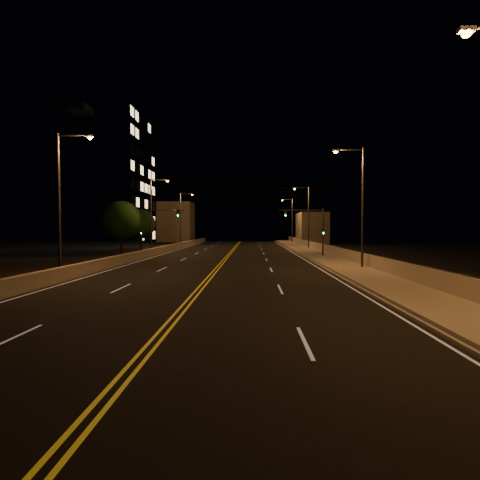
{
  "coord_description": "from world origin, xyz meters",
  "views": [
    {
      "loc": [
        2.91,
        -8.86,
        3.44
      ],
      "look_at": [
        2.0,
        18.0,
        2.5
      ],
      "focal_mm": 26.0,
      "sensor_mm": 36.0,
      "label": 1
    }
  ],
  "objects_px": {
    "streetlight_1": "(360,200)",
    "streetlight_6": "(182,216)",
    "tree_1": "(141,224)",
    "traffic_signal_right": "(314,226)",
    "streetlight_5": "(153,211)",
    "building_tower": "(79,180)",
    "streetlight_3": "(291,218)",
    "tree_0": "(121,221)",
    "traffic_signal_left": "(151,226)",
    "streetlight_4": "(63,196)",
    "streetlight_2": "(307,214)"
  },
  "relations": [
    {
      "from": "streetlight_3",
      "to": "traffic_signal_right",
      "type": "distance_m",
      "value": 37.0
    },
    {
      "from": "streetlight_6",
      "to": "traffic_signal_right",
      "type": "distance_m",
      "value": 31.08
    },
    {
      "from": "tree_1",
      "to": "streetlight_1",
      "type": "bearing_deg",
      "value": -46.34
    },
    {
      "from": "traffic_signal_right",
      "to": "tree_1",
      "type": "height_order",
      "value": "tree_1"
    },
    {
      "from": "streetlight_4",
      "to": "traffic_signal_right",
      "type": "relative_size",
      "value": 1.74
    },
    {
      "from": "streetlight_1",
      "to": "traffic_signal_left",
      "type": "distance_m",
      "value": 23.41
    },
    {
      "from": "streetlight_5",
      "to": "tree_1",
      "type": "relative_size",
      "value": 1.52
    },
    {
      "from": "streetlight_3",
      "to": "traffic_signal_right",
      "type": "bearing_deg",
      "value": -92.46
    },
    {
      "from": "streetlight_2",
      "to": "streetlight_4",
      "type": "relative_size",
      "value": 1.0
    },
    {
      "from": "streetlight_6",
      "to": "traffic_signal_right",
      "type": "height_order",
      "value": "streetlight_6"
    },
    {
      "from": "streetlight_2",
      "to": "building_tower",
      "type": "distance_m",
      "value": 41.66
    },
    {
      "from": "streetlight_4",
      "to": "building_tower",
      "type": "xyz_separation_m",
      "value": [
        -18.79,
        39.71,
        6.65
      ]
    },
    {
      "from": "streetlight_2",
      "to": "streetlight_3",
      "type": "relative_size",
      "value": 1.0
    },
    {
      "from": "streetlight_2",
      "to": "tree_0",
      "type": "distance_m",
      "value": 27.51
    },
    {
      "from": "streetlight_1",
      "to": "streetlight_6",
      "type": "height_order",
      "value": "same"
    },
    {
      "from": "streetlight_5",
      "to": "traffic_signal_right",
      "type": "height_order",
      "value": "streetlight_5"
    },
    {
      "from": "streetlight_4",
      "to": "tree_0",
      "type": "bearing_deg",
      "value": 101.12
    },
    {
      "from": "streetlight_2",
      "to": "traffic_signal_left",
      "type": "height_order",
      "value": "streetlight_2"
    },
    {
      "from": "streetlight_1",
      "to": "traffic_signal_right",
      "type": "xyz_separation_m",
      "value": [
        -1.59,
        11.5,
        -2.02
      ]
    },
    {
      "from": "streetlight_3",
      "to": "streetlight_6",
      "type": "xyz_separation_m",
      "value": [
        -21.48,
        -13.11,
        0.0
      ]
    },
    {
      "from": "streetlight_2",
      "to": "streetlight_3",
      "type": "bearing_deg",
      "value": 90.0
    },
    {
      "from": "streetlight_2",
      "to": "streetlight_5",
      "type": "xyz_separation_m",
      "value": [
        -21.48,
        -9.81,
        0.0
      ]
    },
    {
      "from": "tree_1",
      "to": "streetlight_5",
      "type": "bearing_deg",
      "value": -65.01
    },
    {
      "from": "streetlight_6",
      "to": "traffic_signal_right",
      "type": "xyz_separation_m",
      "value": [
        19.89,
        -23.8,
        -2.02
      ]
    },
    {
      "from": "streetlight_2",
      "to": "traffic_signal_right",
      "type": "distance_m",
      "value": 15.16
    },
    {
      "from": "traffic_signal_left",
      "to": "tree_1",
      "type": "bearing_deg",
      "value": 111.5
    },
    {
      "from": "streetlight_5",
      "to": "tree_1",
      "type": "distance_m",
      "value": 12.79
    },
    {
      "from": "building_tower",
      "to": "traffic_signal_left",
      "type": "bearing_deg",
      "value": -49.34
    },
    {
      "from": "tree_0",
      "to": "streetlight_6",
      "type": "bearing_deg",
      "value": 76.94
    },
    {
      "from": "streetlight_2",
      "to": "streetlight_6",
      "type": "xyz_separation_m",
      "value": [
        -21.48,
        8.86,
        0.0
      ]
    },
    {
      "from": "tree_0",
      "to": "streetlight_5",
      "type": "bearing_deg",
      "value": -2.97
    },
    {
      "from": "building_tower",
      "to": "streetlight_3",
      "type": "bearing_deg",
      "value": 18.72
    },
    {
      "from": "streetlight_5",
      "to": "streetlight_4",
      "type": "bearing_deg",
      "value": -90.0
    },
    {
      "from": "streetlight_5",
      "to": "traffic_signal_right",
      "type": "relative_size",
      "value": 1.74
    },
    {
      "from": "streetlight_1",
      "to": "traffic_signal_left",
      "type": "bearing_deg",
      "value": 150.45
    },
    {
      "from": "streetlight_5",
      "to": "traffic_signal_left",
      "type": "relative_size",
      "value": 1.74
    },
    {
      "from": "streetlight_1",
      "to": "streetlight_2",
      "type": "bearing_deg",
      "value": 90.0
    },
    {
      "from": "streetlight_1",
      "to": "streetlight_6",
      "type": "xyz_separation_m",
      "value": [
        -21.48,
        35.3,
        0.0
      ]
    },
    {
      "from": "traffic_signal_right",
      "to": "tree_0",
      "type": "height_order",
      "value": "tree_0"
    },
    {
      "from": "streetlight_3",
      "to": "traffic_signal_left",
      "type": "height_order",
      "value": "streetlight_3"
    },
    {
      "from": "streetlight_1",
      "to": "streetlight_3",
      "type": "relative_size",
      "value": 1.0
    },
    {
      "from": "streetlight_1",
      "to": "tree_0",
      "type": "distance_m",
      "value": 30.8
    },
    {
      "from": "traffic_signal_right",
      "to": "building_tower",
      "type": "distance_m",
      "value": 45.96
    },
    {
      "from": "streetlight_3",
      "to": "streetlight_6",
      "type": "bearing_deg",
      "value": -148.6
    },
    {
      "from": "streetlight_3",
      "to": "tree_1",
      "type": "xyz_separation_m",
      "value": [
        -26.84,
        -20.28,
        -1.57
      ]
    },
    {
      "from": "streetlight_4",
      "to": "streetlight_5",
      "type": "distance_m",
      "value": 21.57
    },
    {
      "from": "streetlight_4",
      "to": "streetlight_3",
      "type": "bearing_deg",
      "value": 68.08
    },
    {
      "from": "streetlight_4",
      "to": "streetlight_6",
      "type": "distance_m",
      "value": 40.25
    },
    {
      "from": "tree_1",
      "to": "traffic_signal_left",
      "type": "bearing_deg",
      "value": -68.5
    },
    {
      "from": "building_tower",
      "to": "tree_0",
      "type": "bearing_deg",
      "value": -50.99
    }
  ]
}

